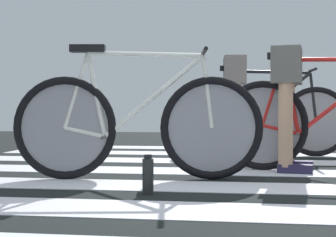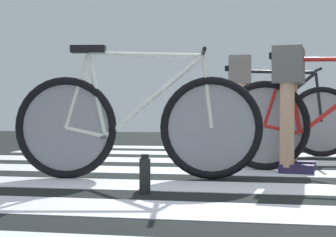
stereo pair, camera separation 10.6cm
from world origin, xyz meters
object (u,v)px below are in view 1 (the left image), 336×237
Objects in this scene: cyclist_3_of_3 at (235,92)px; cyclist_2_of_3 at (288,92)px; water_bottle at (148,175)px; bicycle_2_of_3 at (329,123)px; bicycle_1_of_3 at (138,124)px; bicycle_3_of_3 at (265,119)px.

cyclist_2_of_3 is at bearing -74.56° from cyclist_3_of_3.
water_bottle is at bearing -104.92° from cyclist_3_of_3.
water_bottle is at bearing -127.53° from bicycle_2_of_3.
bicycle_1_of_3 reaches higher than water_bottle.
cyclist_3_of_3 is (-0.72, 1.26, 0.28)m from bicycle_2_of_3.
cyclist_2_of_3 is 1.26m from bicycle_3_of_3.
cyclist_3_of_3 is 4.51× the size of water_bottle.
water_bottle is (0.17, -0.57, -0.28)m from bicycle_1_of_3.
cyclist_3_of_3 is at bearing 62.48° from bicycle_1_of_3.
bicycle_2_of_3 is at bearing -63.67° from cyclist_3_of_3.
bicycle_2_of_3 is at bearing 0.00° from cyclist_2_of_3.
water_bottle is (-0.90, -1.19, -0.52)m from cyclist_2_of_3.
bicycle_1_of_3 is 1.68× the size of cyclist_3_of_3.
cyclist_2_of_3 is at bearing 52.97° from water_bottle.
cyclist_2_of_3 is 1.28m from cyclist_3_of_3.
bicycle_3_of_3 is (0.97, 1.85, 0.00)m from bicycle_1_of_3.
cyclist_2_of_3 is 0.56× the size of bicycle_3_of_3.
bicycle_1_of_3 is 1.97m from cyclist_3_of_3.
bicycle_1_of_3 is 0.66m from water_bottle.
cyclist_3_of_3 reaches higher than bicycle_2_of_3.
cyclist_3_of_3 is at bearing -180.00° from bicycle_3_of_3.
bicycle_1_of_3 is at bearing -113.34° from cyclist_3_of_3.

